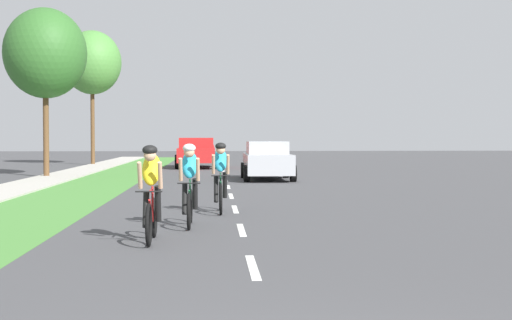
% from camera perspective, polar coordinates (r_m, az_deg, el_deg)
% --- Properties ---
extents(ground_plane, '(120.00, 120.00, 0.00)m').
position_cam_1_polar(ground_plane, '(24.07, -2.21, -2.20)').
color(ground_plane, '#424244').
extents(grass_verge, '(2.73, 70.00, 0.01)m').
position_cam_1_polar(grass_verge, '(24.42, -13.16, -2.18)').
color(grass_verge, '#478438').
rests_on(grass_verge, ground_plane).
extents(sidewalk_concrete, '(1.92, 70.00, 0.10)m').
position_cam_1_polar(sidewalk_concrete, '(24.91, -18.45, -2.15)').
color(sidewalk_concrete, '#B2ADA3').
rests_on(sidewalk_concrete, ground_plane).
extents(lane_markings_center, '(0.12, 54.07, 0.01)m').
position_cam_1_polar(lane_markings_center, '(28.06, -2.39, -1.61)').
color(lane_markings_center, white).
rests_on(lane_markings_center, ground_plane).
extents(cyclist_lead, '(0.42, 1.72, 1.58)m').
position_cam_1_polar(cyclist_lead, '(11.72, -8.32, -2.56)').
color(cyclist_lead, black).
rests_on(cyclist_lead, ground_plane).
extents(cyclist_trailing, '(0.42, 1.72, 1.58)m').
position_cam_1_polar(cyclist_trailing, '(13.63, -5.29, -1.92)').
color(cyclist_trailing, black).
rests_on(cyclist_trailing, ground_plane).
extents(cyclist_distant, '(0.42, 1.72, 1.58)m').
position_cam_1_polar(cyclist_distant, '(16.08, -2.83, -1.33)').
color(cyclist_distant, black).
rests_on(cyclist_distant, ground_plane).
extents(sedan_silver, '(1.98, 4.30, 1.52)m').
position_cam_1_polar(sedan_silver, '(28.36, 0.90, -0.02)').
color(sedan_silver, '#A5A8AD').
rests_on(sedan_silver, ground_plane).
extents(pickup_red, '(2.22, 5.10, 1.64)m').
position_cam_1_polar(pickup_red, '(39.20, -4.73, 0.59)').
color(pickup_red, red).
rests_on(pickup_red, ground_plane).
extents(street_tree_near, '(3.45, 3.45, 7.11)m').
position_cam_1_polar(street_tree_near, '(31.68, -16.41, 8.12)').
color(street_tree_near, brown).
rests_on(street_tree_near, ground_plane).
extents(street_tree_far, '(3.48, 3.48, 8.07)m').
position_cam_1_polar(street_tree_far, '(44.54, -12.89, 7.54)').
color(street_tree_far, brown).
rests_on(street_tree_far, ground_plane).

